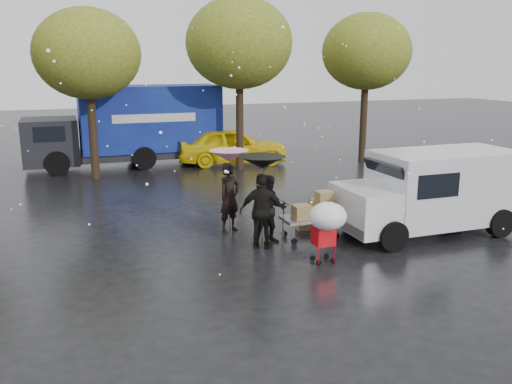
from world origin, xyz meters
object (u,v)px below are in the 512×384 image
object	(u,v)px
person_pink	(230,197)
yellow_taxi	(232,146)
vendor_cart	(314,211)
white_van	(432,190)
shopping_cart	(327,220)
person_black	(262,211)
blue_truck	(131,126)

from	to	relation	value
person_pink	yellow_taxi	size ratio (longest dim) A/B	0.39
vendor_cart	white_van	xyz separation A→B (m)	(3.18, -0.62, 0.43)
white_van	yellow_taxi	distance (m)	11.62
person_pink	shopping_cart	distance (m)	3.41
shopping_cart	yellow_taxi	size ratio (longest dim) A/B	0.30
shopping_cart	person_black	bearing A→B (deg)	122.18
person_black	yellow_taxi	bearing A→B (deg)	-84.28
person_pink	person_black	world-z (taller)	person_pink
person_pink	shopping_cart	world-z (taller)	person_pink
person_black	vendor_cart	world-z (taller)	person_black
white_van	person_black	bearing A→B (deg)	175.88
person_pink	shopping_cart	bearing A→B (deg)	-95.17
shopping_cart	white_van	distance (m)	3.94
person_black	vendor_cart	xyz separation A→B (m)	(1.54, 0.28, -0.21)
white_van	vendor_cart	bearing A→B (deg)	168.89
person_black	blue_truck	world-z (taller)	blue_truck
vendor_cart	shopping_cart	size ratio (longest dim) A/B	1.04
vendor_cart	shopping_cart	xyz separation A→B (m)	(-0.56, -1.84, 0.34)
vendor_cart	yellow_taxi	distance (m)	10.88
vendor_cart	yellow_taxi	world-z (taller)	yellow_taxi
shopping_cart	blue_truck	distance (m)	14.04
person_pink	shopping_cart	size ratio (longest dim) A/B	1.29
person_pink	vendor_cart	size ratio (longest dim) A/B	1.24
person_pink	blue_truck	bearing A→B (deg)	68.54
vendor_cart	shopping_cart	world-z (taller)	shopping_cart
vendor_cart	blue_truck	distance (m)	12.39
shopping_cart	white_van	size ratio (longest dim) A/B	0.30
person_pink	person_black	bearing A→B (deg)	-105.74
vendor_cart	yellow_taxi	xyz separation A→B (m)	(1.18, 10.81, 0.11)
person_pink	vendor_cart	distance (m)	2.30
person_pink	white_van	bearing A→B (deg)	-48.84
shopping_cart	yellow_taxi	world-z (taller)	yellow_taxi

